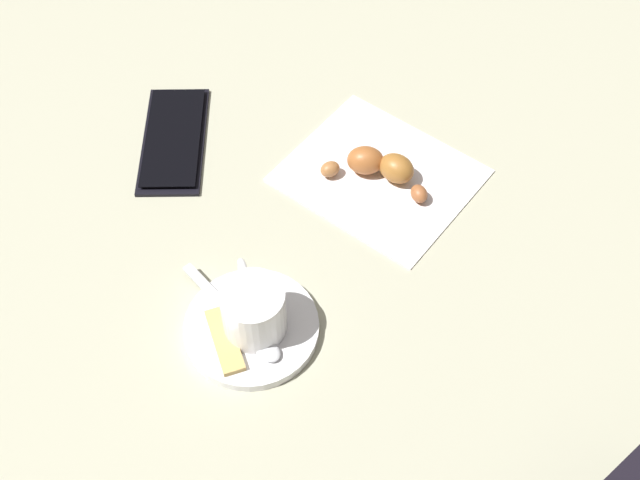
% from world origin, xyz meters
% --- Properties ---
extents(ground_plane, '(1.80, 1.80, 0.00)m').
position_xyz_m(ground_plane, '(0.00, 0.00, 0.00)').
color(ground_plane, '#A7A68C').
extents(saucer, '(0.12, 0.12, 0.01)m').
position_xyz_m(saucer, '(-0.10, -0.01, 0.01)').
color(saucer, white).
rests_on(saucer, ground).
extents(espresso_cup, '(0.07, 0.07, 0.05)m').
position_xyz_m(espresso_cup, '(-0.09, -0.01, 0.04)').
color(espresso_cup, white).
rests_on(espresso_cup, saucer).
extents(teaspoon, '(0.05, 0.13, 0.01)m').
position_xyz_m(teaspoon, '(-0.10, -0.01, 0.01)').
color(teaspoon, silver).
rests_on(teaspoon, saucer).
extents(sugar_packet, '(0.06, 0.07, 0.01)m').
position_xyz_m(sugar_packet, '(-0.12, 0.00, 0.01)').
color(sugar_packet, tan).
rests_on(sugar_packet, saucer).
extents(napkin, '(0.18, 0.20, 0.00)m').
position_xyz_m(napkin, '(0.13, -0.02, 0.00)').
color(napkin, white).
rests_on(napkin, ground).
extents(croissant, '(0.06, 0.12, 0.03)m').
position_xyz_m(croissant, '(0.13, -0.02, 0.02)').
color(croissant, '#97552F').
rests_on(croissant, napkin).
extents(cell_phone, '(0.17, 0.14, 0.01)m').
position_xyz_m(cell_phone, '(0.05, 0.20, 0.00)').
color(cell_phone, black).
rests_on(cell_phone, ground).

